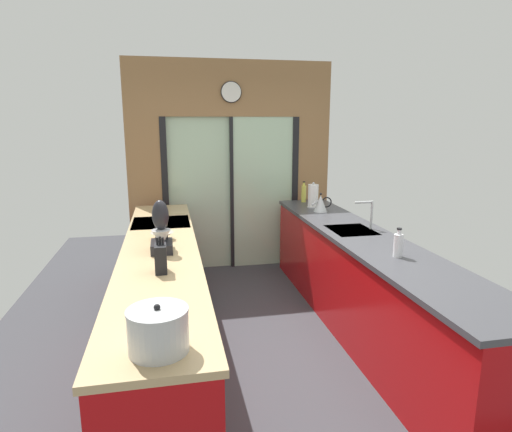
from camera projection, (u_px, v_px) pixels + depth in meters
name	position (u px, v px, depth m)	size (l,w,h in m)	color
ground_plane	(260.00, 325.00, 4.23)	(5.04, 7.60, 0.02)	#38383D
back_wall_unit	(231.00, 154.00, 5.63)	(2.64, 0.12, 2.70)	olive
left_counter_run	(162.00, 307.00, 3.51)	(0.62, 3.80, 0.92)	#AD0C0F
right_counter_run	(362.00, 284.00, 4.02)	(0.62, 3.80, 0.92)	#AD0C0F
sink_faucet	(369.00, 210.00, 4.15)	(0.19, 0.02, 0.28)	#B7BABC
oven_range	(163.00, 265.00, 4.58)	(0.60, 0.60, 0.92)	black
mixing_bowl	(162.00, 236.00, 3.81)	(0.20, 0.20, 0.07)	gray
knife_block	(161.00, 258.00, 2.97)	(0.08, 0.14, 0.26)	black
stand_mixer	(161.00, 232.00, 3.44)	(0.17, 0.27, 0.42)	black
stock_pot	(158.00, 330.00, 1.94)	(0.28, 0.28, 0.23)	#B7BABC
kettle	(321.00, 203.00, 4.98)	(0.25, 0.16, 0.22)	#B7BABC
soap_bottle_near	(398.00, 245.00, 3.31)	(0.07, 0.07, 0.23)	silver
soap_bottle_far	(304.00, 193.00, 5.58)	(0.06, 0.06, 0.27)	#D1CC4C
paper_towel_roll	(313.00, 196.00, 5.22)	(0.14, 0.14, 0.31)	#B7BABC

